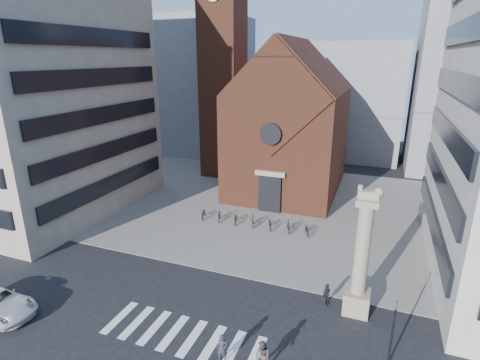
% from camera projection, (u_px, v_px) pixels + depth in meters
% --- Properties ---
extents(ground, '(120.00, 120.00, 0.00)m').
position_uv_depth(ground, '(197.00, 304.00, 25.15)').
color(ground, black).
rests_on(ground, ground).
extents(piazza, '(46.00, 30.00, 0.05)m').
position_uv_depth(piazza, '(275.00, 205.00, 42.00)').
color(piazza, gray).
rests_on(piazza, ground).
extents(zebra_crossing, '(10.20, 3.20, 0.01)m').
position_uv_depth(zebra_crossing, '(183.00, 335.00, 22.31)').
color(zebra_crossing, white).
rests_on(zebra_crossing, ground).
extents(church, '(12.00, 16.65, 18.00)m').
position_uv_depth(church, '(290.00, 125.00, 44.86)').
color(church, brown).
rests_on(church, ground).
extents(campanile, '(5.50, 5.50, 31.20)m').
position_uv_depth(campanile, '(223.00, 57.00, 48.45)').
color(campanile, brown).
rests_on(campanile, ground).
extents(building_left, '(18.00, 20.00, 26.00)m').
position_uv_depth(building_left, '(27.00, 86.00, 38.08)').
color(building_left, tan).
rests_on(building_left, ground).
extents(bg_block_left, '(16.00, 14.00, 22.00)m').
position_uv_depth(bg_block_left, '(197.00, 86.00, 63.97)').
color(bg_block_left, gray).
rests_on(bg_block_left, ground).
extents(bg_block_mid, '(14.00, 12.00, 18.00)m').
position_uv_depth(bg_block_mid, '(356.00, 101.00, 60.22)').
color(bg_block_mid, gray).
rests_on(bg_block_mid, ground).
extents(bg_block_right, '(16.00, 14.00, 24.00)m').
position_uv_depth(bg_block_right, '(478.00, 86.00, 51.20)').
color(bg_block_right, gray).
rests_on(bg_block_right, ground).
extents(lion_column, '(1.63, 1.60, 8.68)m').
position_uv_depth(lion_column, '(361.00, 265.00, 23.34)').
color(lion_column, gray).
rests_on(lion_column, ground).
extents(traffic_light, '(0.13, 0.16, 4.30)m').
position_uv_depth(traffic_light, '(393.00, 330.00, 19.49)').
color(traffic_light, black).
rests_on(traffic_light, ground).
extents(pedestrian_0, '(0.67, 0.49, 1.68)m').
position_uv_depth(pedestrian_0, '(222.00, 349.00, 20.16)').
color(pedestrian_0, '#2F2A3A').
rests_on(pedestrian_0, ground).
extents(pedestrian_1, '(1.10, 1.03, 1.80)m').
position_uv_depth(pedestrian_1, '(262.00, 357.00, 19.55)').
color(pedestrian_1, '#4E413E').
rests_on(pedestrian_1, ground).
extents(pedestrian_2, '(0.69, 1.01, 1.59)m').
position_uv_depth(pedestrian_2, '(326.00, 294.00, 24.83)').
color(pedestrian_2, '#27272E').
rests_on(pedestrian_2, ground).
extents(scooter_0, '(1.23, 2.01, 1.00)m').
position_uv_depth(scooter_0, '(203.00, 213.00, 38.33)').
color(scooter_0, '#232326').
rests_on(scooter_0, piazza).
extents(scooter_1, '(1.08, 1.91, 1.11)m').
position_uv_depth(scooter_1, '(219.00, 215.00, 37.71)').
color(scooter_1, '#232326').
rests_on(scooter_1, piazza).
extents(scooter_2, '(1.23, 2.01, 1.00)m').
position_uv_depth(scooter_2, '(236.00, 218.00, 37.12)').
color(scooter_2, '#232326').
rests_on(scooter_2, piazza).
extents(scooter_3, '(1.08, 1.91, 1.11)m').
position_uv_depth(scooter_3, '(253.00, 221.00, 36.50)').
color(scooter_3, '#232326').
rests_on(scooter_3, piazza).
extents(scooter_4, '(1.23, 2.01, 1.00)m').
position_uv_depth(scooter_4, '(270.00, 224.00, 35.91)').
color(scooter_4, '#232326').
rests_on(scooter_4, piazza).
extents(scooter_5, '(1.08, 1.91, 1.11)m').
position_uv_depth(scooter_5, '(288.00, 226.00, 35.29)').
color(scooter_5, '#232326').
rests_on(scooter_5, piazza).
extents(scooter_6, '(1.23, 2.01, 1.00)m').
position_uv_depth(scooter_6, '(307.00, 230.00, 34.70)').
color(scooter_6, '#232326').
rests_on(scooter_6, piazza).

